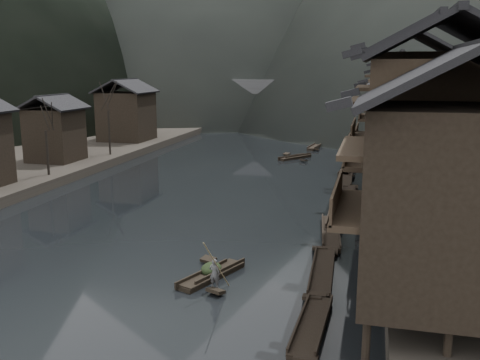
% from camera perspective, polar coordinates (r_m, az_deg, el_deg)
% --- Properties ---
extents(water, '(300.00, 300.00, 0.00)m').
position_cam_1_polar(water, '(33.79, -11.52, -7.86)').
color(water, black).
rests_on(water, ground).
extents(left_bank, '(40.00, 200.00, 1.20)m').
position_cam_1_polar(left_bank, '(84.99, -21.33, 3.92)').
color(left_bank, '#2D2823').
rests_on(left_bank, ground).
extents(stilt_houses, '(9.00, 67.60, 15.00)m').
position_cam_1_polar(stilt_houses, '(48.13, 18.12, 8.18)').
color(stilt_houses, black).
rests_on(stilt_houses, ground).
extents(left_houses, '(8.10, 53.20, 8.73)m').
position_cam_1_polar(left_houses, '(59.97, -21.27, 5.76)').
color(left_houses, black).
rests_on(left_houses, left_bank).
extents(bare_trees, '(3.74, 42.27, 7.49)m').
position_cam_1_polar(bare_trees, '(51.61, -23.10, 5.42)').
color(bare_trees, black).
rests_on(bare_trees, left_bank).
extents(moored_sampans, '(2.88, 67.84, 0.47)m').
position_cam_1_polar(moored_sampans, '(54.53, 11.37, -0.02)').
color(moored_sampans, black).
rests_on(moored_sampans, water).
extents(midriver_boats, '(12.62, 29.73, 0.45)m').
position_cam_1_polar(midriver_boats, '(79.23, 5.19, 3.87)').
color(midriver_boats, black).
rests_on(midriver_boats, water).
extents(stone_bridge, '(40.00, 6.00, 9.00)m').
position_cam_1_polar(stone_bridge, '(101.72, 6.23, 8.42)').
color(stone_bridge, '#4C4C4F').
rests_on(stone_bridge, ground).
extents(hero_sampan, '(2.74, 5.09, 0.44)m').
position_cam_1_polar(hero_sampan, '(29.74, -3.04, -10.00)').
color(hero_sampan, black).
rests_on(hero_sampan, water).
extents(cargo_heap, '(1.13, 1.48, 0.68)m').
position_cam_1_polar(cargo_heap, '(29.75, -3.09, -8.81)').
color(cargo_heap, black).
rests_on(cargo_heap, hero_sampan).
extents(boatman, '(0.59, 0.42, 1.55)m').
position_cam_1_polar(boatman, '(27.70, -2.74, -9.45)').
color(boatman, '#575759').
rests_on(boatman, hero_sampan).
extents(bamboo_pole, '(0.88, 2.30, 3.36)m').
position_cam_1_polar(bamboo_pole, '(26.85, -2.38, -4.61)').
color(bamboo_pole, '#8C7A51').
rests_on(bamboo_pole, boatman).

